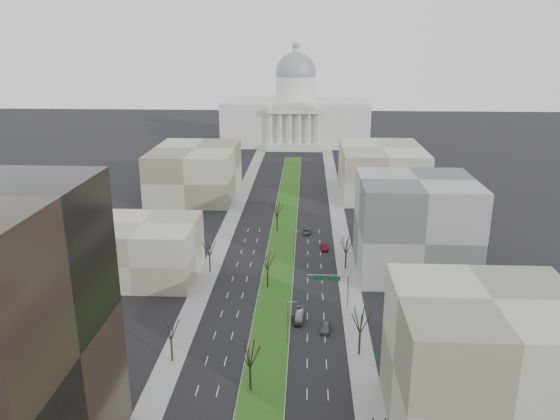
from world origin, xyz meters
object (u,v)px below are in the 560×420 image
(car_black, at_px, (296,319))
(box_van, at_px, (299,315))
(car_red, at_px, (324,247))
(car_grey_near, at_px, (326,327))
(car_grey_far, at_px, (307,232))

(car_black, distance_m, box_van, 1.45)
(car_red, bearing_deg, car_grey_near, -92.96)
(car_grey_near, relative_size, car_red, 0.93)
(car_grey_near, distance_m, car_black, 6.81)
(car_grey_near, height_order, car_red, car_grey_near)
(car_grey_near, distance_m, box_van, 7.04)
(car_black, bearing_deg, car_grey_near, -36.11)
(car_red, xyz_separation_m, car_grey_far, (-5.07, 12.89, -0.07))
(car_black, distance_m, car_red, 42.29)
(car_red, distance_m, car_grey_far, 13.85)
(car_red, relative_size, box_van, 0.78)
(car_grey_far, bearing_deg, car_black, -89.95)
(car_black, height_order, car_grey_far, car_black)
(box_van, bearing_deg, car_red, 83.65)
(car_grey_near, distance_m, car_grey_far, 57.97)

